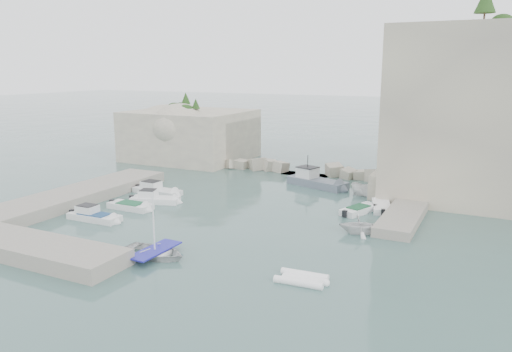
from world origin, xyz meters
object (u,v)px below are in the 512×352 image
at_px(tender_east_d, 369,197).
at_px(work_boat, 317,187).
at_px(motorboat_b, 155,203).
at_px(motorboat_c, 131,209).
at_px(tender_east_c, 381,209).
at_px(rowboat, 155,257).
at_px(inflatable_dinghy, 301,281).
at_px(motorboat_d, 95,220).
at_px(tender_east_a, 359,234).
at_px(motorboat_a, 157,194).
at_px(tender_east_b, 358,213).

distance_m(tender_east_d, work_boat, 6.73).
bearing_deg(motorboat_b, motorboat_c, -121.59).
xyz_separation_m(tender_east_c, work_boat, (-8.50, 6.04, 0.00)).
distance_m(motorboat_c, work_boat, 20.80).
relative_size(rowboat, tender_east_d, 1.15).
xyz_separation_m(motorboat_c, rowboat, (9.63, -8.83, 0.00)).
bearing_deg(inflatable_dinghy, motorboat_d, 166.10).
relative_size(rowboat, tender_east_a, 1.46).
xyz_separation_m(motorboat_b, tender_east_d, (18.44, 11.47, 0.00)).
bearing_deg(inflatable_dinghy, work_boat, 104.08).
xyz_separation_m(motorboat_a, tender_east_c, (22.54, 4.57, 0.00)).
height_order(tender_east_c, work_boat, work_boat).
relative_size(motorboat_b, motorboat_d, 0.96).
bearing_deg(inflatable_dinghy, tender_east_b, 89.46).
bearing_deg(motorboat_c, work_boat, 51.88).
distance_m(rowboat, tender_east_b, 19.76).
bearing_deg(tender_east_c, motorboat_d, 107.93).
distance_m(motorboat_d, work_boat, 24.50).
relative_size(rowboat, inflatable_dinghy, 1.40).
distance_m(motorboat_b, motorboat_d, 7.17).
distance_m(tender_east_c, work_boat, 10.43).
bearing_deg(tender_east_d, work_boat, 82.82).
height_order(tender_east_b, tender_east_d, tender_east_d).
bearing_deg(inflatable_dinghy, tender_east_a, 82.29).
height_order(motorboat_a, rowboat, motorboat_a).
relative_size(motorboat_c, tender_east_c, 0.97).
xyz_separation_m(motorboat_d, tender_east_c, (21.69, 14.61, 0.00)).
height_order(motorboat_c, tender_east_c, same).
bearing_deg(motorboat_b, tender_east_c, 2.38).
bearing_deg(tender_east_c, tender_east_a, 163.91).
height_order(motorboat_d, inflatable_dinghy, motorboat_d).
height_order(tender_east_a, tender_east_d, tender_east_a).
distance_m(tender_east_a, tender_east_d, 12.02).
bearing_deg(motorboat_b, tender_east_d, 14.13).
height_order(motorboat_b, tender_east_b, motorboat_b).
distance_m(motorboat_b, tender_east_d, 21.72).
xyz_separation_m(motorboat_a, motorboat_d, (0.85, -10.03, 0.00)).
bearing_deg(tender_east_b, inflatable_dinghy, -156.59).
height_order(tender_east_b, work_boat, work_boat).
distance_m(inflatable_dinghy, tender_east_d, 22.52).
relative_size(motorboat_a, inflatable_dinghy, 1.78).
height_order(tender_east_a, tender_east_b, tender_east_a).
bearing_deg(tender_east_a, motorboat_b, 68.44).
height_order(inflatable_dinghy, tender_east_d, tender_east_d).
bearing_deg(motorboat_b, rowboat, -70.41).
relative_size(motorboat_c, rowboat, 1.00).
xyz_separation_m(motorboat_a, tender_east_d, (20.44, 8.51, 0.00)).
bearing_deg(tender_east_b, rowboat, 170.36).
relative_size(motorboat_d, inflatable_dinghy, 1.60).
height_order(rowboat, tender_east_a, tender_east_a).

